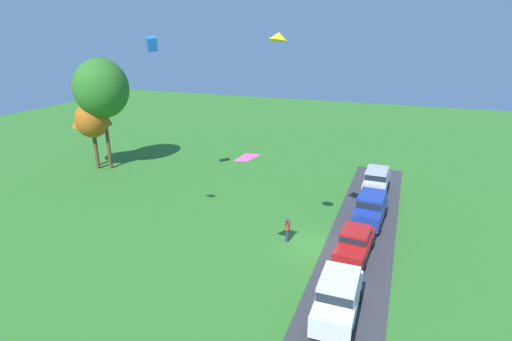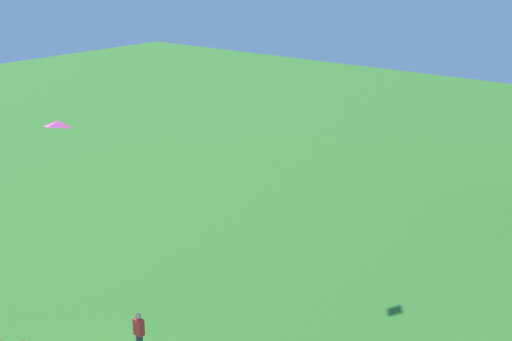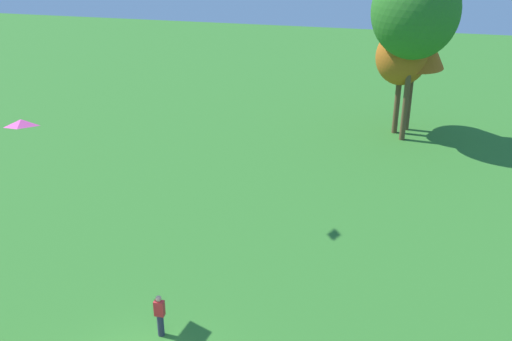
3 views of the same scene
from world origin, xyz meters
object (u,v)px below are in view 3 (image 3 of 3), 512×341
Objects in this scene: person_on_lawn at (160,315)px; tree_center_back at (416,11)px; kite_diamond_low_drifter at (22,123)px; tree_right_of_center at (402,57)px; tree_far_right at (416,37)px.

person_on_lawn is 0.15× the size of tree_center_back.
kite_diamond_low_drifter is (-4.93, 0.97, 6.53)m from person_on_lawn.
tree_right_of_center is 3.37m from tree_center_back.
tree_far_right is at bearing 69.99° from person_on_lawn.
tree_center_back reaches higher than tree_right_of_center.
tree_far_right reaches higher than person_on_lawn.
tree_right_of_center is 25.48m from kite_diamond_low_drifter.
person_on_lawn is 0.21× the size of tree_far_right.
tree_center_back is at bearing -97.45° from tree_far_right.
tree_center_back reaches higher than kite_diamond_low_drifter.
kite_diamond_low_drifter reaches higher than person_on_lawn.
person_on_lawn is 24.38m from tree_center_back.
tree_far_right is 7.91× the size of kite_diamond_low_drifter.
tree_center_back is 1.34× the size of tree_far_right.
tree_right_of_center is at bearing 112.90° from tree_center_back.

